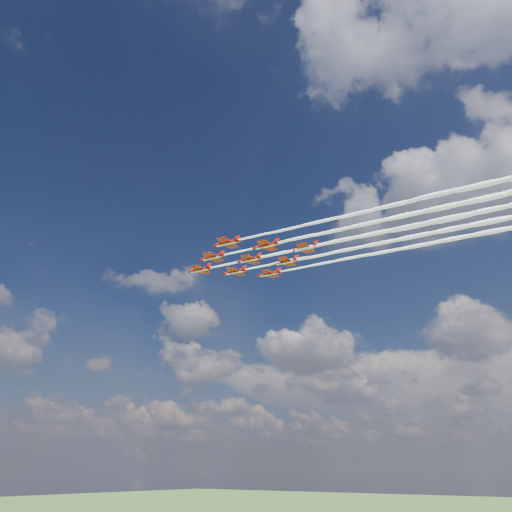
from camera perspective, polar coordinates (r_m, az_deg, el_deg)
The scene contains 9 objects.
jet_lead at distance 165.09m, azimuth 7.28°, elevation 1.26°, with size 100.58×19.55×2.64m.
jet_row2_port at distance 155.36m, azimuth 9.84°, elevation 3.06°, with size 100.58×19.55×2.64m.
jet_row2_starb at distance 169.04m, azimuth 11.55°, elevation 0.95°, with size 100.58×19.55×2.64m.
jet_row3_port at distance 146.16m, azimuth 12.74°, elevation 5.08°, with size 100.58×19.55×2.64m.
jet_row3_centre at distance 159.86m, azimuth 14.30°, elevation 2.68°, with size 100.58×19.55×2.64m.
jet_row3_starb at distance 173.89m, azimuth 15.60°, elevation 0.66°, with size 100.58×19.55×2.64m.
jet_row4_port at distance 151.25m, azimuth 17.38°, elevation 4.61°, with size 100.58×19.55×2.64m.
jet_row4_starb at distance 165.26m, azimuth 18.49°, elevation 2.31°, with size 100.58×19.55×2.64m.
jet_tail at distance 157.26m, azimuth 21.68°, elevation 4.14°, with size 100.58×19.55×2.64m.
Camera 1 is at (91.80, -129.50, 18.16)m, focal length 35.00 mm.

